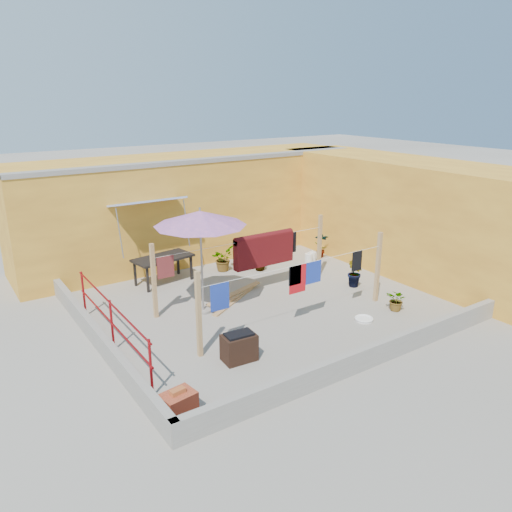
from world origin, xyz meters
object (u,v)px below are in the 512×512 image
outdoor_table (163,259)px  green_hose (299,269)px  water_jug_b (309,259)px  brazier (239,347)px  water_jug_a (312,257)px  white_basin (364,319)px  plant_back_a (223,259)px  brick_stack (178,404)px  patio_umbrella (200,219)px

outdoor_table → green_hose: outdoor_table is taller
water_jug_b → green_hose: (-0.61, -0.27, -0.13)m
brazier → water_jug_a: (5.16, 3.91, -0.14)m
white_basin → plant_back_a: size_ratio=0.59×
white_basin → water_jug_b: 4.13m
plant_back_a → brick_stack: bearing=-126.2°
outdoor_table → plant_back_a: outdoor_table is taller
water_jug_b → green_hose: 0.68m
patio_umbrella → outdoor_table: size_ratio=1.49×
white_basin → brazier: bearing=178.4°
outdoor_table → brazier: size_ratio=2.51×
brazier → white_basin: brazier is taller
white_basin → water_jug_a: size_ratio=1.28×
white_basin → water_jug_b: bearing=68.3°
plant_back_a → water_jug_a: bearing=-16.5°
patio_umbrella → white_basin: patio_umbrella is taller
patio_umbrella → green_hose: 4.51m
outdoor_table → patio_umbrella: bearing=-90.7°
outdoor_table → brick_stack: size_ratio=2.86×
plant_back_a → green_hose: bearing=-34.1°
outdoor_table → brazier: (-0.53, -4.77, -0.39)m
patio_umbrella → brazier: (-0.50, -2.42, -2.01)m
water_jug_a → green_hose: (-0.90, -0.44, -0.11)m
outdoor_table → water_jug_a: outdoor_table is taller
brick_stack → brazier: bearing=28.2°
outdoor_table → water_jug_a: (4.63, -0.86, -0.53)m
patio_umbrella → green_hose: patio_umbrella is taller
green_hose → plant_back_a: plant_back_a is taller
patio_umbrella → brick_stack: 4.56m
water_jug_a → water_jug_b: size_ratio=0.87×
outdoor_table → green_hose: 4.00m
brazier → patio_umbrella: bearing=78.3°
patio_umbrella → outdoor_table: bearing=89.3°
brick_stack → brazier: (1.76, 0.94, 0.08)m
white_basin → plant_back_a: 4.93m
patio_umbrella → brick_stack: (-2.26, -3.37, -2.09)m
outdoor_table → brick_stack: (-2.29, -5.71, -0.47)m
outdoor_table → white_basin: size_ratio=3.96×
water_jug_b → water_jug_a: bearing=30.1°
patio_umbrella → green_hose: (3.76, 1.04, -2.26)m
patio_umbrella → brazier: size_ratio=3.76×
patio_umbrella → water_jug_a: 5.34m
patio_umbrella → plant_back_a: size_ratio=3.50×
brick_stack → green_hose: bearing=36.2°
brick_stack → water_jug_a: brick_stack is taller
white_basin → patio_umbrella: bearing=138.5°
patio_umbrella → white_basin: size_ratio=5.93×
outdoor_table → green_hose: bearing=-19.2°
brick_stack → brazier: brazier is taller
water_jug_a → green_hose: 1.01m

